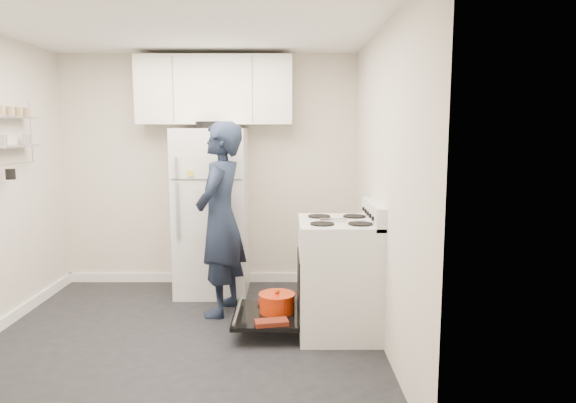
{
  "coord_description": "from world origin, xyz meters",
  "views": [
    {
      "loc": [
        0.84,
        -4.01,
        1.68
      ],
      "look_at": [
        0.86,
        0.58,
        1.05
      ],
      "focal_mm": 32.0,
      "sensor_mm": 36.0,
      "label": 1
    }
  ],
  "objects_px": {
    "electric_range": "(337,277)",
    "refrigerator": "(212,211)",
    "person": "(220,219)",
    "open_oven_door": "(272,309)"
  },
  "relations": [
    {
      "from": "electric_range",
      "to": "refrigerator",
      "type": "relative_size",
      "value": 0.62
    },
    {
      "from": "person",
      "to": "open_oven_door",
      "type": "bearing_deg",
      "value": 59.6
    },
    {
      "from": "open_oven_door",
      "to": "refrigerator",
      "type": "height_order",
      "value": "refrigerator"
    },
    {
      "from": "electric_range",
      "to": "open_oven_door",
      "type": "bearing_deg",
      "value": 179.15
    },
    {
      "from": "open_oven_door",
      "to": "refrigerator",
      "type": "distance_m",
      "value": 1.43
    },
    {
      "from": "electric_range",
      "to": "person",
      "type": "height_order",
      "value": "person"
    },
    {
      "from": "open_oven_door",
      "to": "person",
      "type": "bearing_deg",
      "value": 136.64
    },
    {
      "from": "open_oven_door",
      "to": "person",
      "type": "xyz_separation_m",
      "value": [
        -0.48,
        0.45,
        0.69
      ]
    },
    {
      "from": "open_oven_door",
      "to": "person",
      "type": "height_order",
      "value": "person"
    },
    {
      "from": "refrigerator",
      "to": "electric_range",
      "type": "bearing_deg",
      "value": -42.71
    }
  ]
}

